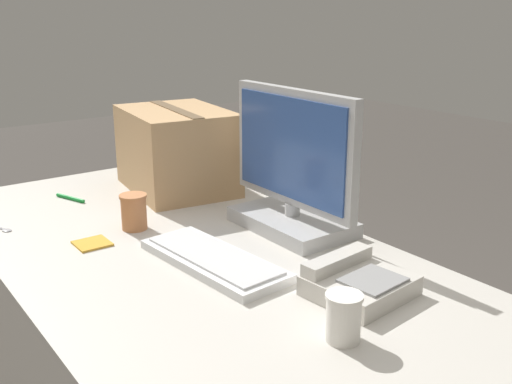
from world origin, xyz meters
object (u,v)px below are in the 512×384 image
spoon (0,228)px  sticky_note_pad (92,243)px  keyboard (214,259)px  paper_cup_left (134,212)px  desk_phone (357,282)px  cardboard_box (177,150)px  monitor (293,177)px  pen_marker (70,198)px  paper_cup_right (343,317)px

spoon → sticky_note_pad: size_ratio=1.54×
keyboard → paper_cup_left: bearing=-176.5°
desk_phone → paper_cup_left: paper_cup_left is taller
cardboard_box → desk_phone: bearing=-4.5°
monitor → keyboard: bearing=-76.0°
keyboard → desk_phone: size_ratio=1.92×
keyboard → pen_marker: (-0.72, -0.11, -0.01)m
monitor → desk_phone: bearing=-19.6°
desk_phone → sticky_note_pad: bearing=-155.6°
paper_cup_right → keyboard: bearing=-178.8°
desk_phone → cardboard_box: cardboard_box is taller
paper_cup_left → sticky_note_pad: paper_cup_left is taller
pen_marker → sticky_note_pad: size_ratio=1.44×
spoon → pen_marker: (-0.14, 0.26, 0.00)m
monitor → desk_phone: size_ratio=2.14×
monitor → spoon: monitor is taller
desk_phone → paper_cup_right: (0.12, -0.16, 0.02)m
cardboard_box → pen_marker: 0.39m
desk_phone → paper_cup_left: (-0.67, -0.22, 0.02)m
paper_cup_right → cardboard_box: (-1.07, 0.24, 0.09)m
monitor → cardboard_box: 0.55m
paper_cup_left → cardboard_box: cardboard_box is taller
paper_cup_left → pen_marker: bearing=-171.7°
sticky_note_pad → paper_cup_right: bearing=15.3°
monitor → spoon: 0.86m
keyboard → desk_phone: desk_phone is taller
paper_cup_right → monitor: bearing=149.7°
spoon → pen_marker: pen_marker is taller
monitor → desk_phone: 0.45m
monitor → sticky_note_pad: (-0.23, -0.51, -0.15)m
monitor → sticky_note_pad: size_ratio=5.52×
desk_phone → pen_marker: (-1.05, -0.28, -0.02)m
keyboard → paper_cup_right: size_ratio=4.51×
spoon → pen_marker: 0.30m
desk_phone → sticky_note_pad: size_ratio=2.58×
cardboard_box → pen_marker: cardboard_box is taller
paper_cup_left → pen_marker: 0.38m
desk_phone → paper_cup_left: bearing=-167.5°
pen_marker → desk_phone: bearing=175.3°
monitor → pen_marker: size_ratio=3.84×
paper_cup_left → spoon: (-0.23, -0.32, -0.05)m
monitor → desk_phone: (0.40, -0.14, -0.13)m
paper_cup_right → sticky_note_pad: size_ratio=1.10×
desk_phone → pen_marker: size_ratio=1.80×
spoon → pen_marker: bearing=97.7°
paper_cup_right → sticky_note_pad: (-0.75, -0.21, -0.05)m
keyboard → spoon: (-0.58, -0.37, -0.01)m
paper_cup_right → spoon: paper_cup_right is taller
keyboard → cardboard_box: size_ratio=0.96×
paper_cup_left → cardboard_box: bearing=132.8°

